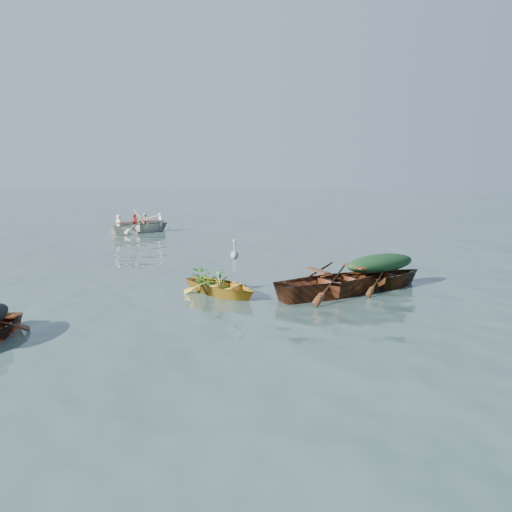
{
  "coord_description": "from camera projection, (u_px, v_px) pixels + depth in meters",
  "views": [
    {
      "loc": [
        -0.48,
        -13.19,
        3.36
      ],
      "look_at": [
        -0.06,
        3.11,
        0.5
      ],
      "focal_mm": 35.0,
      "sensor_mm": 36.0,
      "label": 1
    }
  ],
  "objects": [
    {
      "name": "green_tarp_boat",
      "position": [
        379.0,
        288.0,
        14.19
      ],
      "size": [
        4.41,
        3.24,
        1.0
      ],
      "primitive_type": "imported",
      "rotation": [
        0.0,
        0.0,
        2.07
      ],
      "color": "#513012",
      "rests_on": "ground"
    },
    {
      "name": "oars",
      "position": [
        140.0,
        222.0,
        26.52
      ],
      "size": [
        1.94,
        2.5,
        0.06
      ],
      "primitive_type": null,
      "rotation": [
        0.0,
        0.0,
        2.16
      ],
      "color": "#A4753E",
      "rests_on": "rowed_boat"
    },
    {
      "name": "dinghy_weeds",
      "position": [
        208.0,
        266.0,
        13.78
      ],
      "size": [
        1.13,
        1.13,
        0.6
      ],
      "primitive_type": "imported",
      "rotation": [
        0.0,
        0.0,
        0.78
      ],
      "color": "#28701D",
      "rests_on": "yellow_dinghy"
    },
    {
      "name": "rowers",
      "position": [
        140.0,
        215.0,
        26.46
      ],
      "size": [
        3.32,
        2.77,
        0.76
      ],
      "primitive_type": "imported",
      "rotation": [
        0.0,
        0.0,
        2.16
      ],
      "color": "silver",
      "rests_on": "rowed_boat"
    },
    {
      "name": "open_wooden_boat",
      "position": [
        336.0,
        295.0,
        13.41
      ],
      "size": [
        5.09,
        3.57,
        1.19
      ],
      "primitive_type": "imported",
      "rotation": [
        0.0,
        0.0,
        2.03
      ],
      "color": "#582D16",
      "rests_on": "ground"
    },
    {
      "name": "heron",
      "position": [
        235.0,
        260.0,
        13.79
      ],
      "size": [
        0.48,
        0.48,
        0.92
      ],
      "primitive_type": null,
      "rotation": [
        0.0,
        0.0,
        0.78
      ],
      "color": "#95979E",
      "rests_on": "yellow_dinghy"
    },
    {
      "name": "yellow_dinghy",
      "position": [
        221.0,
        294.0,
        13.51
      ],
      "size": [
        3.07,
        3.09,
        0.81
      ],
      "primitive_type": "imported",
      "rotation": [
        0.0,
        0.0,
        0.78
      ],
      "color": "gold",
      "rests_on": "ground"
    },
    {
      "name": "green_tarp_cover",
      "position": [
        380.0,
        262.0,
        14.06
      ],
      "size": [
        2.43,
        1.78,
        0.52
      ],
      "primitive_type": "ellipsoid",
      "rotation": [
        0.0,
        0.0,
        2.07
      ],
      "color": "#16371A",
      "rests_on": "green_tarp_boat"
    },
    {
      "name": "ground",
      "position": [
        261.0,
        294.0,
        13.58
      ],
      "size": [
        140.0,
        140.0,
        0.0
      ],
      "primitive_type": "plane",
      "color": "#395149",
      "rests_on": "ground"
    },
    {
      "name": "thwart_benches",
      "position": [
        336.0,
        273.0,
        13.3
      ],
      "size": [
        2.62,
        1.92,
        0.04
      ],
      "primitive_type": null,
      "rotation": [
        0.0,
        0.0,
        2.03
      ],
      "color": "#4B2211",
      "rests_on": "open_wooden_boat"
    },
    {
      "name": "rowed_boat",
      "position": [
        140.0,
        232.0,
        26.62
      ],
      "size": [
        4.53,
        3.64,
        1.09
      ],
      "primitive_type": "imported",
      "rotation": [
        0.0,
        0.0,
        2.16
      ],
      "color": "silver",
      "rests_on": "ground"
    }
  ]
}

